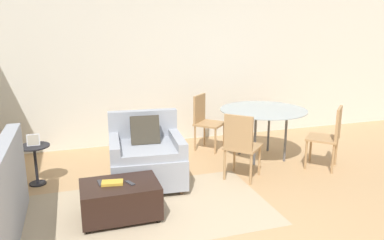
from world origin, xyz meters
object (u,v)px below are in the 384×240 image
Objects in this scene: armchair at (146,157)px; ottoman at (120,199)px; tv_remote_secondary at (100,183)px; side_table at (35,157)px; book_stack at (112,183)px; dining_chair_near_right at (330,133)px; picture_frame at (33,140)px; dining_table at (263,114)px; tv_remote_primary at (130,183)px; dining_chair_near_left at (241,142)px; dining_chair_far_left at (205,118)px.

ottoman is (-0.44, -0.78, -0.15)m from armchair.
side_table reaches higher than tv_remote_secondary.
ottoman is 3.42× the size of book_stack.
tv_remote_secondary is 0.18× the size of dining_chair_near_right.
picture_frame is 3.23m from dining_table.
dining_table is at bearing 0.30° from side_table.
dining_chair_near_right reaches higher than tv_remote_secondary.
armchair is 6.30× the size of picture_frame.
tv_remote_primary and tv_remote_secondary have the same top height.
tv_remote_secondary is 2.77m from dining_table.
armchair is at bearing 56.36° from book_stack.
tv_remote_secondary is (-0.12, 0.05, -0.01)m from book_stack.
book_stack is at bearing 166.98° from tv_remote_primary.
tv_remote_primary is 0.16× the size of dining_chair_near_left.
book_stack is 1.45m from side_table.
tv_remote_secondary is at bearing 155.56° from book_stack.
dining_chair_far_left is (-0.68, 0.68, -0.18)m from dining_table.
side_table is 3.24m from dining_table.
book_stack is at bearing -24.44° from tv_remote_secondary.
armchair is 0.75× the size of dining_table.
armchair is 4.14× the size of book_stack.
tv_remote_primary is at bearing -150.77° from dining_table.
armchair reaches higher than book_stack.
armchair is 6.19× the size of tv_remote_secondary.
side_table is 0.58× the size of dining_chair_near_right.
dining_chair_near_left is at bearing -12.07° from armchair.
dining_chair_near_left reaches higher than ottoman.
ottoman is 1.74m from dining_chair_near_left.
side_table is (-0.91, 1.19, 0.15)m from ottoman.
dining_chair_near_right is (3.00, 0.52, 0.31)m from ottoman.
dining_chair_near_left is (1.63, 0.52, 0.31)m from ottoman.
book_stack reaches higher than tv_remote_secondary.
tv_remote_secondary is 0.12× the size of dining_table.
armchair is at bearing -167.09° from dining_table.
side_table reaches higher than book_stack.
dining_table reaches higher than side_table.
dining_chair_near_left is 1.37m from dining_chair_far_left.
tv_remote_secondary is at bearing -155.53° from dining_table.
ottoman is 0.27m from tv_remote_secondary.
tv_remote_primary is at bearing -128.41° from dining_chair_far_left.
picture_frame is 0.12× the size of dining_table.
ottoman is 0.20m from book_stack.
side_table is 2.64m from dining_chair_far_left.
book_stack is at bearing -54.45° from side_table.
dining_chair_near_right reaches higher than book_stack.
picture_frame is at bearing -179.70° from dining_table.
tv_remote_secondary is at bearing -131.49° from armchair.
tv_remote_secondary is 1.88m from dining_chair_near_left.
armchair is 1.23m from dining_chair_near_left.
dining_chair_near_left is at bearing -90.00° from dining_chair_far_left.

